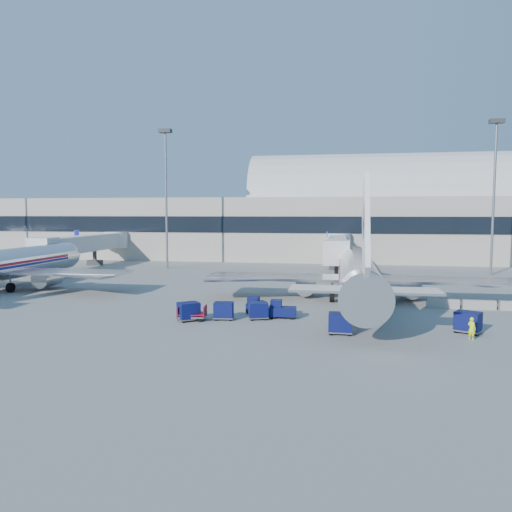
% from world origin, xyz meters
% --- Properties ---
extents(ground, '(260.00, 260.00, 0.00)m').
position_xyz_m(ground, '(0.00, 0.00, 0.00)').
color(ground, gray).
rests_on(ground, ground).
extents(terminal, '(170.00, 28.15, 21.00)m').
position_xyz_m(terminal, '(-13.60, 55.96, 7.52)').
color(terminal, '#B2AA9E').
rests_on(terminal, ground).
extents(airliner_main, '(32.00, 37.26, 12.07)m').
position_xyz_m(airliner_main, '(10.00, 4.51, 2.93)').
color(airliner_main, silver).
rests_on(airliner_main, ground).
extents(jetbridge_near, '(4.40, 27.50, 6.25)m').
position_xyz_m(jetbridge_near, '(7.60, 30.81, 3.93)').
color(jetbridge_near, silver).
rests_on(jetbridge_near, ground).
extents(jetbridge_mid, '(4.40, 27.50, 6.25)m').
position_xyz_m(jetbridge_mid, '(-34.40, 30.81, 3.93)').
color(jetbridge_mid, silver).
rests_on(jetbridge_mid, ground).
extents(mast_west, '(2.00, 1.20, 22.60)m').
position_xyz_m(mast_west, '(-20.00, 30.00, 14.79)').
color(mast_west, slate).
rests_on(mast_west, ground).
extents(mast_east, '(2.00, 1.20, 22.60)m').
position_xyz_m(mast_east, '(30.00, 30.00, 14.79)').
color(mast_east, slate).
rests_on(mast_east, ground).
extents(barrier_near, '(3.00, 0.55, 0.90)m').
position_xyz_m(barrier_near, '(18.00, 2.00, 0.45)').
color(barrier_near, '#9E9E96').
rests_on(barrier_near, ground).
extents(barrier_mid, '(3.00, 0.55, 0.90)m').
position_xyz_m(barrier_mid, '(21.30, 2.00, 0.45)').
color(barrier_mid, '#9E9E96').
rests_on(barrier_mid, ground).
extents(tug_lead, '(2.50, 1.34, 1.59)m').
position_xyz_m(tug_lead, '(3.15, -5.09, 0.73)').
color(tug_lead, '#090F46').
rests_on(tug_lead, ground).
extents(tug_right, '(2.76, 1.79, 1.66)m').
position_xyz_m(tug_right, '(10.32, -2.93, 0.76)').
color(tug_right, '#090F46').
rests_on(tug_right, ground).
extents(tug_left, '(1.35, 2.39, 1.50)m').
position_xyz_m(tug_left, '(0.41, -2.92, 0.68)').
color(tug_left, '#090F46').
rests_on(tug_left, ground).
extents(cart_train_a, '(2.00, 1.74, 1.48)m').
position_xyz_m(cart_train_a, '(1.28, -5.99, 0.79)').
color(cart_train_a, '#090F46').
rests_on(cart_train_a, ground).
extents(cart_train_b, '(1.83, 1.47, 1.51)m').
position_xyz_m(cart_train_b, '(-1.64, -6.61, 0.81)').
color(cart_train_b, '#090F46').
rests_on(cart_train_b, ground).
extents(cart_train_c, '(2.27, 2.20, 1.59)m').
position_xyz_m(cart_train_c, '(-4.47, -7.61, 0.85)').
color(cart_train_c, '#090F46').
rests_on(cart_train_c, ground).
extents(cart_solo_near, '(1.84, 1.41, 1.62)m').
position_xyz_m(cart_solo_near, '(8.28, -10.10, 0.86)').
color(cart_solo_near, '#090F46').
rests_on(cart_solo_near, ground).
extents(cart_solo_far, '(2.34, 2.18, 1.66)m').
position_xyz_m(cart_solo_far, '(17.92, -8.11, 0.88)').
color(cart_solo_far, '#090F46').
rests_on(cart_solo_far, ground).
extents(cart_open_red, '(2.51, 1.90, 0.63)m').
position_xyz_m(cart_open_red, '(-4.20, -7.36, 0.45)').
color(cart_open_red, slate).
rests_on(cart_open_red, ground).
extents(ramp_worker, '(0.71, 0.71, 1.66)m').
position_xyz_m(ramp_worker, '(17.70, -10.16, 0.83)').
color(ramp_worker, '#C0DD17').
rests_on(ramp_worker, ground).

